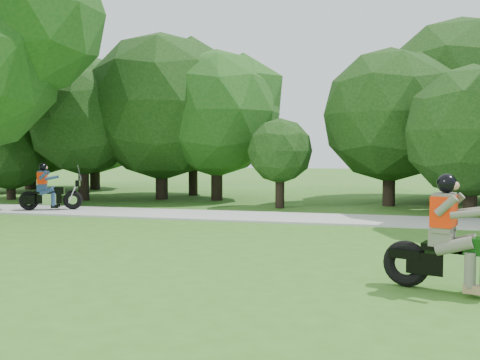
# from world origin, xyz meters

# --- Properties ---
(ground) EXTENTS (100.00, 100.00, 0.00)m
(ground) POSITION_xyz_m (0.00, 0.00, 0.00)
(ground) COLOR #32661D
(ground) RESTS_ON ground
(walkway) EXTENTS (60.00, 2.20, 0.06)m
(walkway) POSITION_xyz_m (0.00, 8.00, 0.03)
(walkway) COLOR #A8A8A3
(walkway) RESTS_ON ground
(tree_line) EXTENTS (39.77, 12.03, 7.67)m
(tree_line) POSITION_xyz_m (1.43, 14.39, 3.58)
(tree_line) COLOR black
(tree_line) RESTS_ON ground
(chopper_motorcycle) EXTENTS (2.29, 1.15, 1.68)m
(chopper_motorcycle) POSITION_xyz_m (3.01, 0.56, 0.62)
(chopper_motorcycle) COLOR black
(chopper_motorcycle) RESTS_ON ground
(touring_motorcycle) EXTENTS (1.88, 1.17, 1.51)m
(touring_motorcycle) POSITION_xyz_m (-8.38, 7.85, 0.61)
(touring_motorcycle) COLOR black
(touring_motorcycle) RESTS_ON walkway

